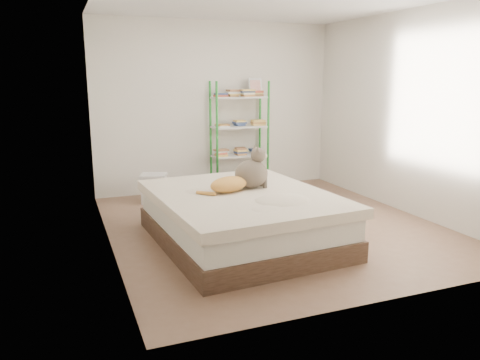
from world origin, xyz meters
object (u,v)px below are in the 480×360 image
cardboard_box (239,189)px  white_bin (154,188)px  grey_cat (251,168)px  shelf_unit (240,135)px  orange_cat (229,182)px  bed (241,217)px

cardboard_box → white_bin: size_ratio=1.22×
grey_cat → white_bin: bearing=26.6°
white_bin → grey_cat: bearing=-67.5°
grey_cat → white_bin: (-0.75, 1.80, -0.57)m
grey_cat → cardboard_box: 1.63m
shelf_unit → grey_cat: bearing=-107.9°
orange_cat → cardboard_box: orange_cat is taller
orange_cat → grey_cat: 0.34m
grey_cat → white_bin: 2.03m
cardboard_box → white_bin: 1.22m
white_bin → bed: bearing=-74.1°
orange_cat → white_bin: bearing=86.4°
grey_cat → white_bin: size_ratio=1.02×
bed → orange_cat: size_ratio=4.28×
grey_cat → cardboard_box: grey_cat is taller
bed → white_bin: (-0.56, 1.97, -0.07)m
bed → orange_cat: orange_cat is taller
bed → grey_cat: 0.56m
bed → cardboard_box: 1.73m
orange_cat → grey_cat: size_ratio=1.17×
shelf_unit → cardboard_box: bearing=-111.6°
grey_cat → shelf_unit: shelf_unit is taller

